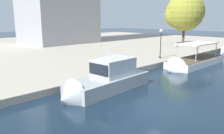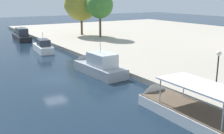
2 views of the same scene
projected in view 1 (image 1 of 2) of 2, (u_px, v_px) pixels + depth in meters
The scene contains 5 objects.
ground_plane at pixel (159, 110), 14.85m from camera, with size 220.00×220.00×0.00m, color #142333.
motor_yacht_2 at pixel (104, 82), 18.57m from camera, with size 9.13×3.34×4.93m.
tour_boat_3 at pixel (192, 64), 28.91m from camera, with size 12.05×3.37×4.25m.
lamp_post at pixel (161, 39), 30.68m from camera, with size 0.44×0.44×4.12m.
tree_1 at pixel (183, 13), 46.02m from camera, with size 7.92×7.92×10.96m.
Camera 1 is at (-12.00, -7.71, 6.00)m, focal length 35.01 mm.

